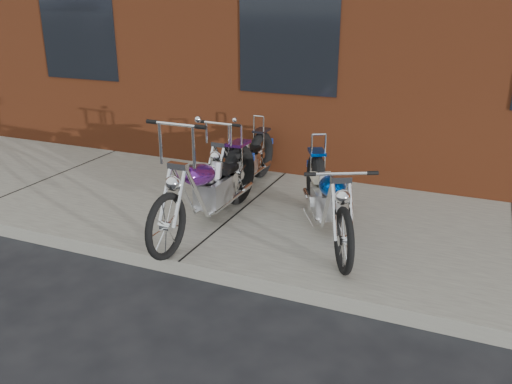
% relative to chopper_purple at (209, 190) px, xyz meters
% --- Properties ---
extents(ground, '(120.00, 120.00, 0.00)m').
position_rel_chopper_purple_xyz_m(ground, '(0.13, -0.91, -0.57)').
color(ground, '#2B2A2D').
rests_on(ground, ground).
extents(sidewalk, '(22.00, 3.00, 0.15)m').
position_rel_chopper_purple_xyz_m(sidewalk, '(0.13, 0.59, -0.49)').
color(sidewalk, slate).
rests_on(sidewalk, ground).
extents(chopper_purple, '(0.57, 2.32, 1.30)m').
position_rel_chopper_purple_xyz_m(chopper_purple, '(0.00, 0.00, 0.00)').
color(chopper_purple, black).
rests_on(chopper_purple, sidewalk).
extents(chopper_blue, '(1.08, 2.01, 0.95)m').
position_rel_chopper_purple_xyz_m(chopper_blue, '(1.26, 0.26, -0.02)').
color(chopper_blue, black).
rests_on(chopper_blue, sidewalk).
extents(chopper_third, '(0.50, 2.05, 1.04)m').
position_rel_chopper_purple_xyz_m(chopper_third, '(-0.16, 1.14, -0.05)').
color(chopper_third, black).
rests_on(chopper_third, sidewalk).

